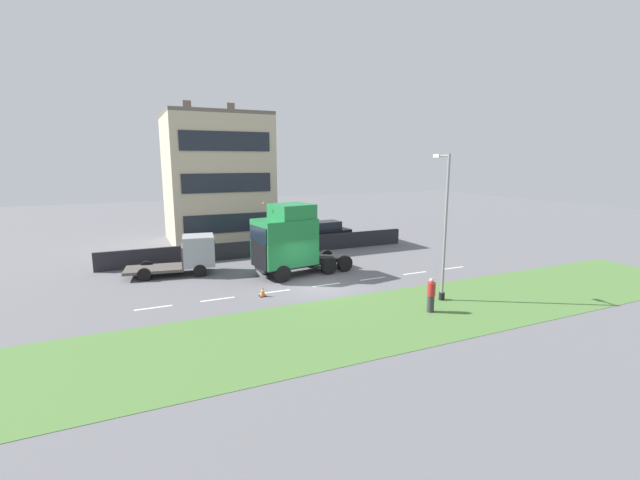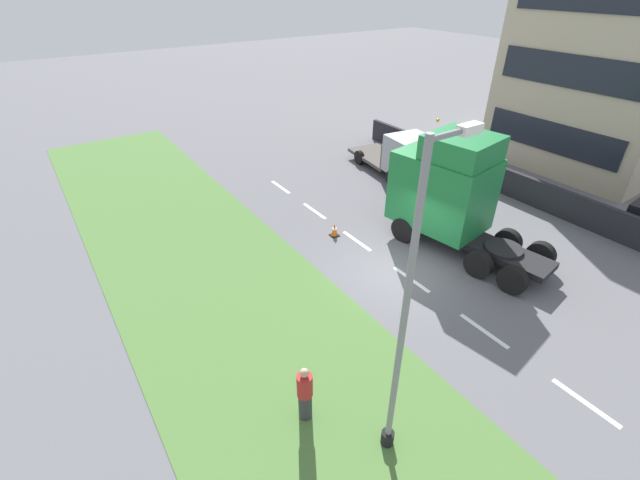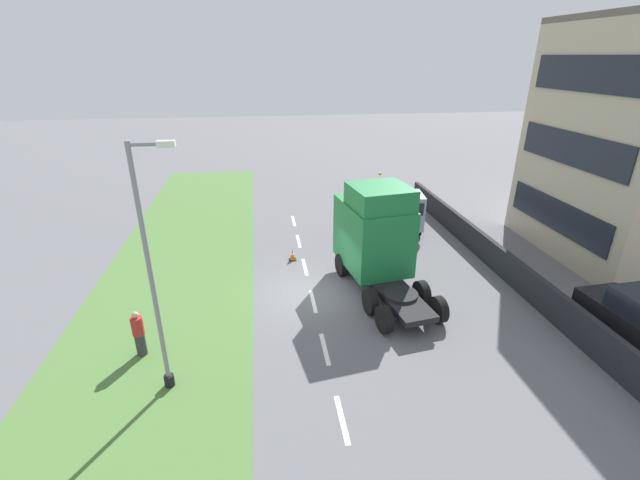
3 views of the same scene
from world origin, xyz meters
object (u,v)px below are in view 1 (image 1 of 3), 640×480
parked_car (324,234)px  traffic_cone_lead (263,291)px  flatbed_truck (191,254)px  pedestrian (431,296)px  lamp_post (444,234)px  lorry_cab (288,240)px

parked_car → traffic_cone_lead: parked_car is taller
flatbed_truck → parked_car: size_ratio=1.21×
parked_car → pedestrian: size_ratio=2.79×
lamp_post → traffic_cone_lead: size_ratio=13.07×
flatbed_truck → pedestrian: flatbed_truck is taller
lamp_post → traffic_cone_lead: bearing=62.0°
flatbed_truck → parked_car: 12.72m
parked_car → lamp_post: 16.00m
pedestrian → traffic_cone_lead: pedestrian is taller
lamp_post → traffic_cone_lead: lamp_post is taller
lorry_cab → lamp_post: lamp_post is taller
pedestrian → traffic_cone_lead: size_ratio=2.94×
parked_car → lamp_post: bearing=174.0°
flatbed_truck → traffic_cone_lead: flatbed_truck is taller
parked_car → lamp_post: lamp_post is taller
pedestrian → traffic_cone_lead: 8.82m
lorry_cab → parked_car: bearing=-46.8°
traffic_cone_lead → parked_car: bearing=-38.4°
flatbed_truck → parked_car: bearing=120.4°
flatbed_truck → lamp_post: lamp_post is taller
lamp_post → pedestrian: lamp_post is taller
lorry_cab → flatbed_truck: size_ratio=1.17×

